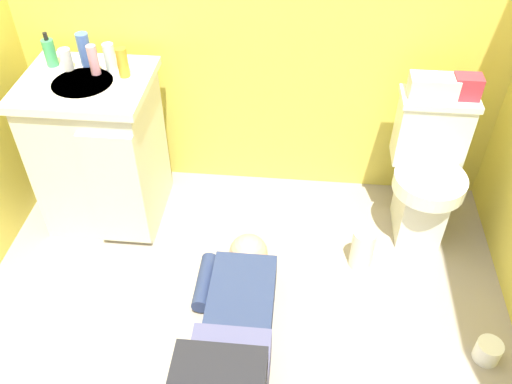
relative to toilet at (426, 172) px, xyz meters
name	(u,v)px	position (x,y,z in m)	size (l,w,h in m)	color
ground_plane	(239,322)	(-0.87, -0.71, -0.39)	(2.98, 3.03, 0.04)	gray
toilet	(426,172)	(0.00, 0.00, 0.00)	(0.36, 0.46, 0.75)	silver
vanity_cabinet	(101,150)	(-1.64, -0.05, 0.05)	(0.60, 0.53, 0.82)	silver
faucet	(91,56)	(-1.65, 0.09, 0.50)	(0.02, 0.02, 0.10)	silver
person_plumber	(234,332)	(-0.86, -0.89, -0.19)	(0.39, 1.06, 0.52)	navy
tissue_box	(433,86)	(-0.05, 0.09, 0.43)	(0.22, 0.11, 0.10)	silver
toiletry_bag	(467,87)	(0.10, 0.09, 0.44)	(0.12, 0.09, 0.11)	#B22D3F
soap_dispenser	(50,52)	(-1.84, 0.07, 0.52)	(0.06, 0.06, 0.17)	#3B9D5F
bottle_white	(66,59)	(-1.75, 0.05, 0.50)	(0.06, 0.06, 0.10)	silver
bottle_blue	(85,49)	(-1.67, 0.10, 0.53)	(0.06, 0.06, 0.16)	#4466BD
bottle_pink	(93,60)	(-1.61, 0.02, 0.52)	(0.05, 0.05, 0.14)	pink
bottle_clear	(110,57)	(-1.55, 0.06, 0.52)	(0.05, 0.05, 0.13)	silver
bottle_amber	(123,62)	(-1.47, 0.01, 0.52)	(0.05, 0.05, 0.14)	gold
paper_towel_roll	(362,249)	(-0.30, -0.32, -0.25)	(0.11, 0.11, 0.23)	white
toilet_paper_roll	(488,351)	(0.22, -0.80, -0.32)	(0.11, 0.11, 0.10)	white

